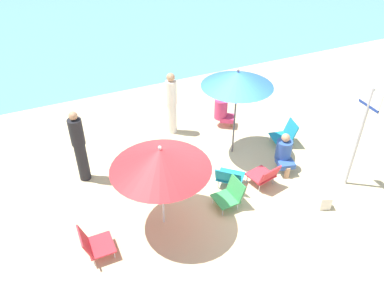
{
  "coord_description": "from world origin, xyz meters",
  "views": [
    {
      "loc": [
        -3.12,
        -5.38,
        5.49
      ],
      "look_at": [
        -0.25,
        0.8,
        0.7
      ],
      "focal_mm": 35.55,
      "sensor_mm": 36.0,
      "label": 1
    }
  ],
  "objects_px": {
    "umbrella_red": "(160,159)",
    "person_b": "(222,110)",
    "beach_chair_a": "(184,161)",
    "beach_chair_f": "(264,175)",
    "person_d": "(79,147)",
    "beach_chair_d": "(229,177)",
    "beach_chair_e": "(230,194)",
    "beach_chair_c": "(93,244)",
    "warning_sign": "(363,125)",
    "person_a": "(284,152)",
    "umbrella_blue": "(238,79)",
    "beach_chair_b": "(285,134)",
    "person_c": "(172,103)",
    "beach_bag": "(325,202)"
  },
  "relations": [
    {
      "from": "umbrella_red",
      "to": "beach_chair_e",
      "type": "relative_size",
      "value": 3.15
    },
    {
      "from": "beach_chair_d",
      "to": "person_d",
      "type": "relative_size",
      "value": 0.46
    },
    {
      "from": "beach_chair_a",
      "to": "beach_chair_d",
      "type": "height_order",
      "value": "beach_chair_a"
    },
    {
      "from": "beach_chair_a",
      "to": "person_d",
      "type": "distance_m",
      "value": 2.27
    },
    {
      "from": "beach_chair_a",
      "to": "beach_chair_c",
      "type": "bearing_deg",
      "value": -138.36
    },
    {
      "from": "person_a",
      "to": "warning_sign",
      "type": "xyz_separation_m",
      "value": [
        0.97,
        -1.0,
        1.03
      ]
    },
    {
      "from": "beach_chair_f",
      "to": "beach_bag",
      "type": "bearing_deg",
      "value": -156.93
    },
    {
      "from": "person_b",
      "to": "person_c",
      "type": "bearing_deg",
      "value": -158.03
    },
    {
      "from": "person_c",
      "to": "warning_sign",
      "type": "relative_size",
      "value": 0.72
    },
    {
      "from": "beach_chair_b",
      "to": "beach_chair_e",
      "type": "relative_size",
      "value": 1.12
    },
    {
      "from": "beach_chair_d",
      "to": "person_b",
      "type": "height_order",
      "value": "person_b"
    },
    {
      "from": "person_c",
      "to": "person_d",
      "type": "distance_m",
      "value": 2.65
    },
    {
      "from": "beach_chair_f",
      "to": "person_a",
      "type": "bearing_deg",
      "value": -77.63
    },
    {
      "from": "person_b",
      "to": "beach_chair_c",
      "type": "bearing_deg",
      "value": -111.31
    },
    {
      "from": "beach_chair_a",
      "to": "person_a",
      "type": "bearing_deg",
      "value": -12.35
    },
    {
      "from": "beach_chair_d",
      "to": "beach_chair_e",
      "type": "xyz_separation_m",
      "value": [
        -0.24,
        -0.46,
        -0.02
      ]
    },
    {
      "from": "warning_sign",
      "to": "umbrella_red",
      "type": "bearing_deg",
      "value": 175.95
    },
    {
      "from": "beach_chair_d",
      "to": "warning_sign",
      "type": "height_order",
      "value": "warning_sign"
    },
    {
      "from": "warning_sign",
      "to": "umbrella_blue",
      "type": "bearing_deg",
      "value": 133.23
    },
    {
      "from": "person_d",
      "to": "person_c",
      "type": "bearing_deg",
      "value": -99.3
    },
    {
      "from": "beach_chair_a",
      "to": "person_b",
      "type": "bearing_deg",
      "value": 48.6
    },
    {
      "from": "beach_chair_f",
      "to": "person_a",
      "type": "height_order",
      "value": "person_a"
    },
    {
      "from": "umbrella_blue",
      "to": "beach_chair_c",
      "type": "distance_m",
      "value": 4.43
    },
    {
      "from": "umbrella_blue",
      "to": "beach_chair_f",
      "type": "relative_size",
      "value": 3.34
    },
    {
      "from": "umbrella_red",
      "to": "person_b",
      "type": "bearing_deg",
      "value": 44.18
    },
    {
      "from": "beach_chair_a",
      "to": "beach_chair_e",
      "type": "relative_size",
      "value": 1.18
    },
    {
      "from": "beach_chair_a",
      "to": "beach_chair_c",
      "type": "distance_m",
      "value": 2.79
    },
    {
      "from": "umbrella_blue",
      "to": "beach_chair_e",
      "type": "bearing_deg",
      "value": -121.59
    },
    {
      "from": "umbrella_blue",
      "to": "beach_chair_b",
      "type": "xyz_separation_m",
      "value": [
        1.34,
        -0.27,
        -1.63
      ]
    },
    {
      "from": "beach_chair_d",
      "to": "beach_chair_e",
      "type": "height_order",
      "value": "beach_chair_d"
    },
    {
      "from": "beach_chair_c",
      "to": "person_c",
      "type": "height_order",
      "value": "person_c"
    },
    {
      "from": "person_c",
      "to": "person_b",
      "type": "bearing_deg",
      "value": -158.58
    },
    {
      "from": "person_d",
      "to": "warning_sign",
      "type": "bearing_deg",
      "value": -146.59
    },
    {
      "from": "umbrella_red",
      "to": "beach_chair_f",
      "type": "relative_size",
      "value": 2.8
    },
    {
      "from": "beach_chair_f",
      "to": "person_d",
      "type": "height_order",
      "value": "person_d"
    },
    {
      "from": "person_b",
      "to": "warning_sign",
      "type": "xyz_separation_m",
      "value": [
        1.33,
        -3.22,
        1.04
      ]
    },
    {
      "from": "person_a",
      "to": "umbrella_blue",
      "type": "bearing_deg",
      "value": -133.37
    },
    {
      "from": "beach_chair_c",
      "to": "beach_chair_d",
      "type": "relative_size",
      "value": 0.78
    },
    {
      "from": "beach_chair_a",
      "to": "person_c",
      "type": "relative_size",
      "value": 0.41
    },
    {
      "from": "umbrella_blue",
      "to": "beach_bag",
      "type": "distance_m",
      "value": 3.13
    },
    {
      "from": "beach_chair_a",
      "to": "warning_sign",
      "type": "bearing_deg",
      "value": -21.32
    },
    {
      "from": "beach_chair_d",
      "to": "person_a",
      "type": "relative_size",
      "value": 0.83
    },
    {
      "from": "beach_chair_a",
      "to": "person_d",
      "type": "bearing_deg",
      "value": 170.81
    },
    {
      "from": "umbrella_blue",
      "to": "beach_chair_c",
      "type": "xyz_separation_m",
      "value": [
        -3.75,
        -1.7,
        -1.64
      ]
    },
    {
      "from": "beach_chair_f",
      "to": "beach_chair_b",
      "type": "bearing_deg",
      "value": -61.73
    },
    {
      "from": "beach_chair_a",
      "to": "person_b",
      "type": "distance_m",
      "value": 2.21
    },
    {
      "from": "beach_chair_f",
      "to": "beach_chair_a",
      "type": "bearing_deg",
      "value": 38.86
    },
    {
      "from": "beach_bag",
      "to": "person_c",
      "type": "bearing_deg",
      "value": 113.63
    },
    {
      "from": "umbrella_red",
      "to": "beach_chair_a",
      "type": "distance_m",
      "value": 2.0
    },
    {
      "from": "beach_chair_b",
      "to": "beach_chair_e",
      "type": "height_order",
      "value": "beach_chair_b"
    }
  ]
}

